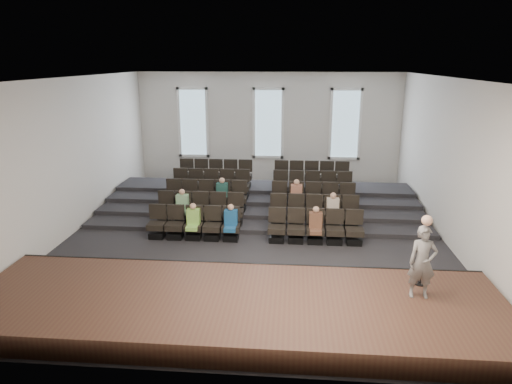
# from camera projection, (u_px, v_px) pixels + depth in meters

# --- Properties ---
(ground) EXTENTS (14.00, 14.00, 0.00)m
(ground) POSITION_uv_depth(u_px,v_px,m) (255.00, 234.00, 15.02)
(ground) COLOR black
(ground) RESTS_ON ground
(ceiling) EXTENTS (12.00, 14.00, 0.02)m
(ceiling) POSITION_uv_depth(u_px,v_px,m) (255.00, 77.00, 13.62)
(ceiling) COLOR white
(ceiling) RESTS_ON ground
(wall_back) EXTENTS (12.00, 0.04, 5.00)m
(wall_back) POSITION_uv_depth(u_px,v_px,m) (268.00, 128.00, 21.04)
(wall_back) COLOR silver
(wall_back) RESTS_ON ground
(wall_front) EXTENTS (12.00, 0.04, 5.00)m
(wall_front) POSITION_uv_depth(u_px,v_px,m) (220.00, 248.00, 7.61)
(wall_front) COLOR silver
(wall_front) RESTS_ON ground
(wall_left) EXTENTS (0.04, 14.00, 5.00)m
(wall_left) POSITION_uv_depth(u_px,v_px,m) (71.00, 156.00, 14.81)
(wall_left) COLOR silver
(wall_left) RESTS_ON ground
(wall_right) EXTENTS (0.04, 14.00, 5.00)m
(wall_right) POSITION_uv_depth(u_px,v_px,m) (453.00, 163.00, 13.84)
(wall_right) COLOR silver
(wall_right) RESTS_ON ground
(stage) EXTENTS (11.80, 3.60, 0.50)m
(stage) POSITION_uv_depth(u_px,v_px,m) (236.00, 308.00, 10.07)
(stage) COLOR #42291C
(stage) RESTS_ON ground
(stage_lip) EXTENTS (11.80, 0.06, 0.52)m
(stage_lip) POSITION_uv_depth(u_px,v_px,m) (244.00, 272.00, 11.77)
(stage_lip) COLOR black
(stage_lip) RESTS_ON ground
(risers) EXTENTS (11.80, 4.80, 0.60)m
(risers) POSITION_uv_depth(u_px,v_px,m) (262.00, 200.00, 18.00)
(risers) COLOR black
(risers) RESTS_ON ground
(seating_rows) EXTENTS (6.80, 4.70, 1.67)m
(seating_rows) POSITION_uv_depth(u_px,v_px,m) (259.00, 200.00, 16.31)
(seating_rows) COLOR black
(seating_rows) RESTS_ON ground
(windows) EXTENTS (8.44, 0.10, 3.24)m
(windows) POSITION_uv_depth(u_px,v_px,m) (268.00, 124.00, 20.92)
(windows) COLOR white
(windows) RESTS_ON wall_back
(audience) EXTENTS (5.45, 2.64, 1.10)m
(audience) POSITION_uv_depth(u_px,v_px,m) (253.00, 208.00, 15.09)
(audience) COLOR #88C64F
(audience) RESTS_ON seating_rows
(speaker) EXTENTS (0.60, 0.39, 1.63)m
(speaker) POSITION_uv_depth(u_px,v_px,m) (422.00, 262.00, 9.83)
(speaker) COLOR slate
(speaker) RESTS_ON stage
(mic_stand) EXTENTS (0.28, 0.28, 1.66)m
(mic_stand) POSITION_uv_depth(u_px,v_px,m) (422.00, 264.00, 10.48)
(mic_stand) COLOR black
(mic_stand) RESTS_ON stage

